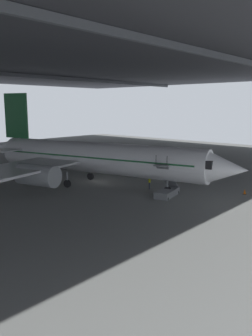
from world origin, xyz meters
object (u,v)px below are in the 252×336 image
object	(u,v)px
boarding_stairs	(167,190)
crew_worker_by_stairs	(150,181)
airplane_main	(93,158)
traffic_cone_orange	(245,192)

from	to	relation	value
boarding_stairs	crew_worker_by_stairs	distance (m)	3.54
airplane_main	traffic_cone_orange	world-z (taller)	airplane_main
crew_worker_by_stairs	traffic_cone_orange	distance (m)	10.56
boarding_stairs	traffic_cone_orange	distance (m)	8.68
airplane_main	crew_worker_by_stairs	bearing A→B (deg)	-65.63
airplane_main	boarding_stairs	xyz separation A→B (m)	(1.71, -9.78, -2.68)
crew_worker_by_stairs	traffic_cone_orange	xyz separation A→B (m)	(5.15, -9.20, -0.64)
traffic_cone_orange	boarding_stairs	bearing A→B (deg)	137.26
boarding_stairs	crew_worker_by_stairs	xyz separation A→B (m)	(1.22, 3.32, 0.21)
boarding_stairs	traffic_cone_orange	xyz separation A→B (m)	(6.37, -5.88, -0.44)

